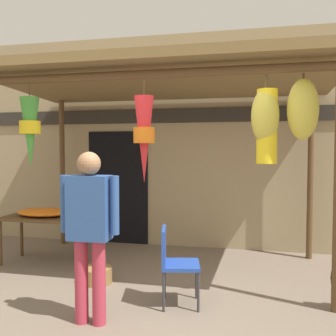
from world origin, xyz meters
TOP-DOWN VIEW (x-y plane):
  - ground_plane at (0.00, 0.00)m, footprint 30.00×30.00m
  - shop_facade at (-0.01, 2.65)m, footprint 12.75×0.29m
  - market_stall_canopy at (-0.22, 1.12)m, footprint 4.65×2.46m
  - display_table at (-2.02, 1.13)m, footprint 1.33×0.62m
  - flower_heap_on_table at (-2.10, 1.17)m, footprint 0.80×0.56m
  - folding_chair at (0.10, 0.07)m, footprint 0.47×0.47m
  - wicker_basket_by_table at (-0.98, 0.51)m, footprint 0.39×0.39m
  - vendor_in_orange at (-0.59, -0.54)m, footprint 0.59×0.23m

SIDE VIEW (x-z plane):
  - ground_plane at x=0.00m, z-range 0.00..0.00m
  - wicker_basket_by_table at x=-0.98m, z-range 0.00..0.19m
  - folding_chair at x=0.10m, z-range 0.08..0.92m
  - display_table at x=-2.02m, z-range 0.27..0.96m
  - flower_heap_on_table at x=-2.10m, z-range 0.69..0.80m
  - vendor_in_orange at x=-0.59m, z-range 0.15..1.82m
  - shop_facade at x=-0.01m, z-range 0.00..3.64m
  - market_stall_canopy at x=-0.22m, z-range 1.10..3.87m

